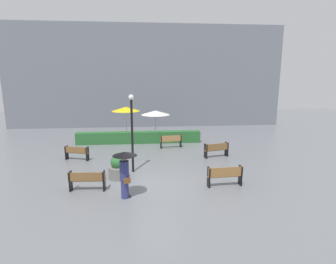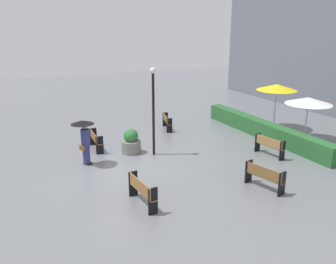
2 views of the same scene
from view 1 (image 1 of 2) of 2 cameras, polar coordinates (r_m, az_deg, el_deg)
ground_plane at (r=12.64m, az=-3.65°, el=-11.42°), size 60.00×60.00×0.00m
bench_near_left at (r=12.38m, az=-17.15°, el=-9.82°), size 1.61×0.44×0.88m
bench_near_right at (r=12.56m, az=12.26°, el=-9.05°), size 1.67×0.44×0.94m
bench_far_right at (r=17.01m, az=10.49°, el=-3.65°), size 1.64×0.73×0.91m
bench_far_left at (r=17.07m, az=-19.20°, el=-4.13°), size 1.52×0.71×0.85m
bench_back_row at (r=18.98m, az=0.64°, el=-1.83°), size 1.61×0.54×0.92m
pedestrian_with_umbrella at (r=11.00m, az=-9.38°, el=-7.69°), size 1.00×1.00×2.03m
planter_pot at (r=13.51m, az=-10.83°, el=-7.74°), size 0.93×0.93×1.19m
lamp_post at (r=13.80m, az=-7.83°, el=1.36°), size 0.28×0.28×4.13m
patio_umbrella_yellow at (r=21.90m, az=-9.13°, el=4.94°), size 2.31×2.31×2.66m
patio_umbrella_white at (r=21.87m, az=-2.75°, el=4.21°), size 2.40×2.40×2.33m
hedge_strip at (r=20.54m, az=-6.29°, el=-1.17°), size 9.53×0.70×0.89m
building_facade at (r=27.65m, az=-4.70°, el=11.87°), size 28.00×1.20×10.25m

